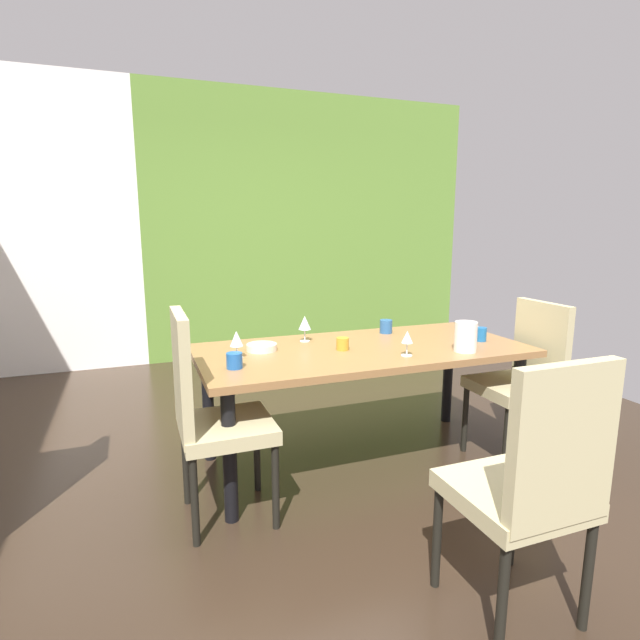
{
  "coord_description": "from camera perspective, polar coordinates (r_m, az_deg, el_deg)",
  "views": [
    {
      "loc": [
        -1.01,
        -2.65,
        1.46
      ],
      "look_at": [
        0.1,
        0.29,
        0.85
      ],
      "focal_mm": 28.0,
      "sensor_mm": 36.0,
      "label": 1
    }
  ],
  "objects": [
    {
      "name": "dining_table",
      "position": [
        3.02,
        4.82,
        -4.54
      ],
      "size": [
        1.95,
        0.91,
        0.73
      ],
      "color": "olive",
      "rests_on": "ground_plane"
    },
    {
      "name": "wine_glass_near_window",
      "position": [
        3.12,
        -1.76,
        -0.39
      ],
      "size": [
        0.08,
        0.08,
        0.16
      ],
      "color": "silver",
      "rests_on": "dining_table"
    },
    {
      "name": "cup_south",
      "position": [
        2.92,
        2.59,
        -2.74
      ],
      "size": [
        0.07,
        0.07,
        0.07
      ],
      "primitive_type": "cylinder",
      "color": "#B98925",
      "rests_on": "dining_table"
    },
    {
      "name": "chair_right_near",
      "position": [
        3.33,
        22.28,
        -5.59
      ],
      "size": [
        0.44,
        0.44,
        0.99
      ],
      "rotation": [
        0.0,
        0.0,
        1.57
      ],
      "color": "tan",
      "rests_on": "ground_plane"
    },
    {
      "name": "chair_left_near",
      "position": [
        2.5,
        -12.67,
        -9.91
      ],
      "size": [
        0.45,
        0.44,
        1.06
      ],
      "rotation": [
        0.0,
        0.0,
        -1.57
      ],
      "color": "tan",
      "rests_on": "ground_plane"
    },
    {
      "name": "wine_glass_right",
      "position": [
        2.77,
        -9.52,
        -2.19
      ],
      "size": [
        0.07,
        0.07,
        0.15
      ],
      "color": "silver",
      "rests_on": "dining_table"
    },
    {
      "name": "ground_plane",
      "position": [
        3.19,
        0.14,
        -16.45
      ],
      "size": [
        5.66,
        5.69,
        0.02
      ],
      "primitive_type": "cube",
      "color": "#302319"
    },
    {
      "name": "serving_bowl_west",
      "position": [
        2.93,
        -6.68,
        -3.11
      ],
      "size": [
        0.18,
        0.18,
        0.04
      ],
      "primitive_type": "cylinder",
      "color": "beige",
      "rests_on": "dining_table"
    },
    {
      "name": "chair_head_near",
      "position": [
        1.99,
        23.07,
        -16.56
      ],
      "size": [
        0.44,
        0.44,
        1.03
      ],
      "color": "tan",
      "rests_on": "ground_plane"
    },
    {
      "name": "cup_front",
      "position": [
        3.39,
        7.55,
        -0.74
      ],
      "size": [
        0.08,
        0.08,
        0.09
      ],
      "primitive_type": "cylinder",
      "color": "#26548B",
      "rests_on": "dining_table"
    },
    {
      "name": "cup_north",
      "position": [
        3.3,
        17.93,
        -1.56
      ],
      "size": [
        0.07,
        0.07,
        0.09
      ],
      "primitive_type": "cylinder",
      "color": "#185895",
      "rests_on": "dining_table"
    },
    {
      "name": "garden_window_panel",
      "position": [
        5.79,
        -0.78,
        10.68
      ],
      "size": [
        3.73,
        0.1,
        2.86
      ],
      "primitive_type": "cube",
      "color": "#5B8332",
      "rests_on": "ground_plane"
    },
    {
      "name": "cup_east",
      "position": [
        2.59,
        -9.75,
        -4.6
      ],
      "size": [
        0.08,
        0.08,
        0.08
      ],
      "primitive_type": "cylinder",
      "color": "#1C529E",
      "rests_on": "dining_table"
    },
    {
      "name": "wine_glass_corner",
      "position": [
        2.82,
        9.93,
        -2.05
      ],
      "size": [
        0.06,
        0.06,
        0.14
      ],
      "color": "silver",
      "rests_on": "dining_table"
    },
    {
      "name": "back_panel_interior",
      "position": [
        5.51,
        -30.08,
        9.22
      ],
      "size": [
        1.93,
        0.1,
        2.86
      ],
      "primitive_type": "cube",
      "color": "silver",
      "rests_on": "ground_plane"
    },
    {
      "name": "pitcher_rear",
      "position": [
        3.0,
        16.33,
        -1.81
      ],
      "size": [
        0.14,
        0.13,
        0.18
      ],
      "color": "white",
      "rests_on": "dining_table"
    }
  ]
}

